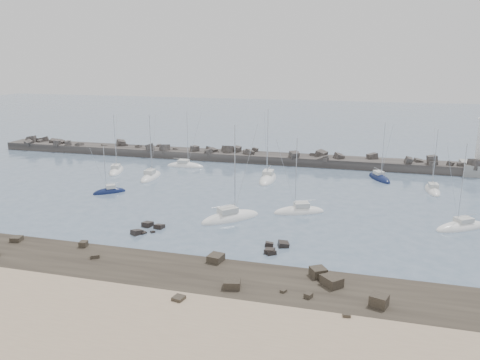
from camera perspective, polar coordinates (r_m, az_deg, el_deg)
name	(u,v)px	position (r m, az deg, el deg)	size (l,w,h in m)	color
ground	(198,212)	(72.20, -5.17, -3.95)	(400.00, 400.00, 0.00)	slate
sand_strip	(74,323)	(46.24, -19.56, -16.09)	(140.00, 14.00, 1.00)	tan
rock_shelf	(126,274)	(53.78, -13.76, -11.07)	(140.00, 12.06, 2.01)	#2A241D
rock_cluster_near	(146,230)	(66.09, -11.36, -5.96)	(3.57, 4.91, 1.53)	black
rock_cluster_far	(273,250)	(58.51, 4.10, -8.45)	(3.31, 4.47, 1.31)	black
breakwater	(224,158)	(109.19, -2.01, 2.70)	(115.00, 7.26, 5.12)	#332F2D
sailboat_1	(116,171)	(100.58, -14.83, 1.05)	(4.85, 8.43, 12.77)	white
sailboat_2	(109,192)	(85.29, -15.63, -1.42)	(5.43, 5.00, 9.21)	#101A43
sailboat_3	(151,177)	(93.81, -10.82, 0.33)	(3.12, 8.50, 13.36)	white
sailboat_4	(185,166)	(102.45, -6.68, 1.69)	(8.37, 2.84, 13.05)	white
sailboat_5	(268,179)	(90.77, 3.41, 0.09)	(3.15, 9.48, 14.94)	white
sailboat_6	(230,218)	(68.86, -1.18, -4.69)	(8.79, 8.75, 15.06)	white
sailboat_7	(379,178)	(95.36, 16.62, 0.19)	(5.44, 7.93, 12.15)	#101A43
sailboat_8	(299,212)	(72.30, 7.21, -3.87)	(8.23, 5.34, 12.58)	white
sailboat_9	(432,190)	(89.86, 22.41, -1.19)	(2.84, 7.65, 11.94)	white
sailboat_10	(461,227)	(72.23, 25.30, -5.24)	(8.22, 6.77, 12.96)	white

